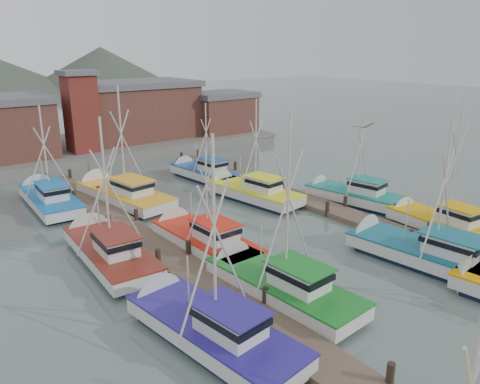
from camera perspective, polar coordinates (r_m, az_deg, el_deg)
ground at (r=28.20m, az=9.80°, el=-8.38°), size 260.00×260.00×0.00m
dock_left at (r=26.96m, az=-7.04°, el=-9.01°), size 2.30×46.00×1.50m
dock_right at (r=35.48m, az=12.78°, el=-2.72°), size 2.30×46.00×1.50m
quay at (r=58.36m, az=-17.80°, el=5.13°), size 44.00×16.00×1.20m
shed_center at (r=59.93m, az=-12.73°, el=9.80°), size 14.84×9.54×6.90m
shed_right at (r=62.94m, az=-2.27°, el=9.77°), size 8.48×6.36×5.20m
lookout_tower at (r=53.18m, az=-18.81°, el=9.34°), size 3.60×3.60×8.50m
boat_4 at (r=24.14m, az=4.24°, el=-10.98°), size 4.07×9.47×10.23m
boat_5 at (r=29.38m, az=21.22°, el=-6.82°), size 4.19×10.34×9.42m
boat_6 at (r=20.86m, az=-4.35°, el=-15.95°), size 4.06×9.64×9.89m
boat_7 at (r=34.47m, az=23.00°, el=-3.47°), size 3.97×8.47×10.06m
boat_8 at (r=29.34m, az=-4.79°, el=-5.68°), size 3.11×9.16×7.29m
boat_9 at (r=38.56m, az=1.11°, el=0.08°), size 4.04×9.48×9.07m
boat_10 at (r=28.86m, az=-15.89°, el=-6.71°), size 3.91×9.71×9.42m
boat_11 at (r=38.73m, az=13.21°, el=-0.31°), size 4.09×8.82×8.80m
boat_12 at (r=39.25m, az=-14.40°, el=-0.16°), size 4.73×10.72×10.33m
boat_13 at (r=44.52m, az=-4.59°, el=2.39°), size 3.38×8.78×7.94m
boat_14 at (r=39.81m, az=-22.32°, el=-0.69°), size 3.68×9.44×8.82m
gull_near at (r=23.00m, az=14.82°, el=7.71°), size 1.55×0.62×0.24m
gull_far at (r=29.78m, az=3.25°, el=6.59°), size 1.55×0.62×0.24m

